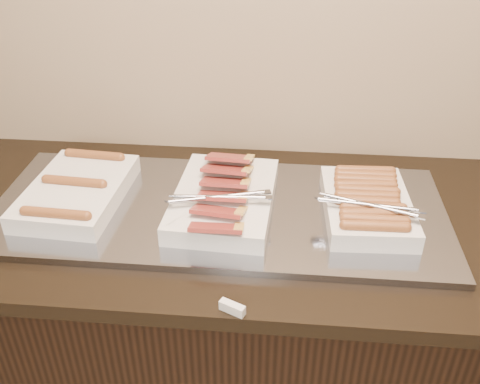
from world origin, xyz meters
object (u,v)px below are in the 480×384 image
(dish_right, at_px, (367,204))
(warming_tray, at_px, (218,210))
(counter, at_px, (226,331))
(dish_left, at_px, (77,191))
(dish_center, at_px, (224,198))

(dish_right, bearing_deg, warming_tray, 176.92)
(dish_right, bearing_deg, counter, 176.90)
(dish_right, bearing_deg, dish_left, 177.25)
(warming_tray, xyz_separation_m, dish_center, (0.02, -0.00, 0.04))
(counter, height_order, dish_left, dish_left)
(dish_center, relative_size, dish_right, 1.22)
(warming_tray, height_order, dish_right, dish_right)
(counter, height_order, dish_right, dish_right)
(counter, relative_size, dish_right, 6.24)
(dish_center, bearing_deg, counter, 122.60)
(dish_left, relative_size, dish_right, 1.12)
(counter, xyz_separation_m, warming_tray, (-0.01, 0.00, 0.46))
(counter, bearing_deg, dish_left, -180.00)
(counter, height_order, warming_tray, warming_tray)
(counter, xyz_separation_m, dish_left, (-0.40, -0.00, 0.50))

